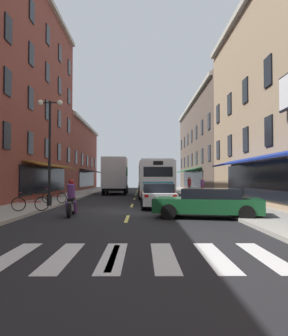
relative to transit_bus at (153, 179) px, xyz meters
The scene contains 16 objects.
ground_plane 12.00m from the transit_bus, 97.93° to the right, with size 34.80×80.00×0.10m, color black.
lane_centre_dashes 12.24m from the transit_bus, 97.77° to the right, with size 0.14×73.90×0.01m.
crosswalk_near 21.89m from the transit_bus, 94.31° to the right, with size 7.10×2.80×0.01m.
sidewalk_left 14.06m from the transit_bus, 122.65° to the right, with size 3.00×80.00×0.14m, color #A39E93.
sidewalk_right 12.61m from the transit_bus, 70.10° to the right, with size 3.00×80.00×0.14m, color #A39E93.
transit_bus is the anchor object (origin of this frame).
box_truck 6.62m from the transit_bus, 125.19° to the left, with size 2.54×6.86×3.77m.
sedan_near 10.06m from the transit_bus, 90.62° to the right, with size 2.00×4.82×1.38m.
sedan_mid 15.18m from the transit_bus, 83.14° to the right, with size 4.76×2.77×1.26m.
sedan_far 16.05m from the transit_bus, 104.46° to the left, with size 2.02×4.71×1.26m.
motorcycle_rider 14.95m from the transit_bus, 106.22° to the right, with size 0.62×2.07×1.66m.
bicycle_near 14.89m from the transit_bus, 115.13° to the right, with size 1.69×0.52×0.91m.
bicycle_mid 10.79m from the transit_bus, 127.41° to the right, with size 1.67×0.57×0.91m.
pedestrian_mid 4.75m from the transit_bus, 13.43° to the left, with size 0.36×0.36×1.62m.
pedestrian_far 4.70m from the transit_bus, 38.84° to the left, with size 0.36×0.36×1.74m.
street_lamp_twin 12.32m from the transit_bus, 120.97° to the right, with size 1.42×0.32×6.03m.
Camera 1 is at (0.63, -17.06, 1.70)m, focal length 34.61 mm.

